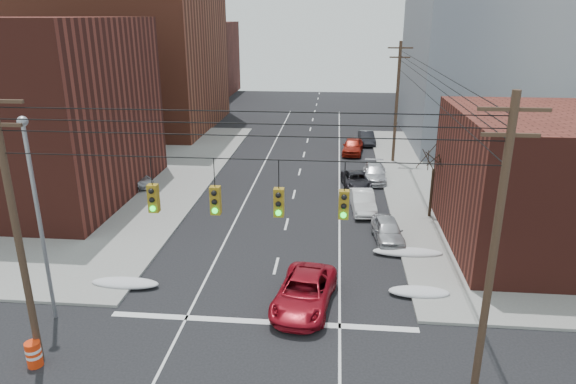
% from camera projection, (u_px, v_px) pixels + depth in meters
% --- Properties ---
extents(building_brick_far, '(22.00, 18.00, 12.00)m').
position_uv_depth(building_brick_far, '(166.00, 59.00, 87.04)').
color(building_brick_far, '#4F1F17').
rests_on(building_brick_far, ground).
extents(building_office, '(22.00, 20.00, 25.00)m').
position_uv_depth(building_office, '(525.00, 21.00, 52.43)').
color(building_office, gray).
rests_on(building_office, ground).
extents(building_glass, '(20.00, 18.00, 22.00)m').
position_uv_depth(building_glass, '(478.00, 30.00, 77.21)').
color(building_glass, gray).
rests_on(building_glass, ground).
extents(utility_pole_left, '(2.20, 0.28, 11.00)m').
position_uv_depth(utility_pole_left, '(16.00, 227.00, 18.77)').
color(utility_pole_left, '#473323').
rests_on(utility_pole_left, ground).
extents(utility_pole_right, '(2.20, 0.28, 11.00)m').
position_uv_depth(utility_pole_right, '(494.00, 246.00, 17.26)').
color(utility_pole_right, '#473323').
rests_on(utility_pole_right, ground).
extents(utility_pole_far, '(2.20, 0.28, 11.00)m').
position_uv_depth(utility_pole_far, '(397.00, 101.00, 46.42)').
color(utility_pole_far, '#473323').
rests_on(utility_pole_far, ground).
extents(traffic_signals, '(17.00, 0.42, 2.02)m').
position_uv_depth(traffic_signals, '(247.00, 200.00, 17.52)').
color(traffic_signals, black).
rests_on(traffic_signals, ground).
extents(street_light, '(0.44, 0.44, 9.32)m').
position_uv_depth(street_light, '(37.00, 204.00, 21.76)').
color(street_light, gray).
rests_on(street_light, ground).
extents(bare_tree, '(2.09, 2.20, 4.93)m').
position_uv_depth(bare_tree, '(432.00, 186.00, 34.29)').
color(bare_tree, black).
rests_on(bare_tree, ground).
extents(snow_nw, '(3.50, 1.08, 0.42)m').
position_uv_depth(snow_nw, '(125.00, 283.00, 26.14)').
color(snow_nw, silver).
rests_on(snow_nw, ground).
extents(snow_ne, '(3.00, 1.08, 0.42)m').
position_uv_depth(snow_ne, '(419.00, 292.00, 25.29)').
color(snow_ne, silver).
rests_on(snow_ne, ground).
extents(snow_east_far, '(4.00, 1.08, 0.42)m').
position_uv_depth(snow_east_far, '(408.00, 252.00, 29.53)').
color(snow_east_far, silver).
rests_on(snow_east_far, ground).
extents(red_pickup, '(3.20, 5.67, 1.50)m').
position_uv_depth(red_pickup, '(304.00, 292.00, 24.20)').
color(red_pickup, maroon).
rests_on(red_pickup, ground).
extents(parked_car_a, '(2.03, 4.27, 1.41)m').
position_uv_depth(parked_car_a, '(388.00, 230.00, 31.25)').
color(parked_car_a, '#B9B9BE').
rests_on(parked_car_a, ground).
extents(parked_car_b, '(1.82, 4.43, 1.43)m').
position_uv_depth(parked_car_b, '(363.00, 202.00, 36.07)').
color(parked_car_b, silver).
rests_on(parked_car_b, ground).
extents(parked_car_c, '(2.57, 4.60, 1.22)m').
position_uv_depth(parked_car_c, '(356.00, 180.00, 41.03)').
color(parked_car_c, black).
rests_on(parked_car_c, ground).
extents(parked_car_d, '(2.06, 4.71, 1.35)m').
position_uv_depth(parked_car_d, '(375.00, 173.00, 42.70)').
color(parked_car_d, silver).
rests_on(parked_car_d, ground).
extents(parked_car_e, '(2.32, 4.81, 1.58)m').
position_uv_depth(parked_car_e, '(353.00, 146.00, 50.97)').
color(parked_car_e, maroon).
rests_on(parked_car_e, ground).
extents(parked_car_f, '(1.80, 4.26, 1.37)m').
position_uv_depth(parked_car_f, '(367.00, 138.00, 54.83)').
color(parked_car_f, black).
rests_on(parked_car_f, ground).
extents(lot_car_a, '(4.72, 2.97, 1.47)m').
position_uv_depth(lot_car_a, '(118.00, 175.00, 41.55)').
color(lot_car_a, silver).
rests_on(lot_car_a, sidewalk_nw).
extents(lot_car_b, '(4.53, 2.25, 1.23)m').
position_uv_depth(lot_car_b, '(125.00, 180.00, 40.54)').
color(lot_car_b, '#9F9FA3').
rests_on(lot_car_b, sidewalk_nw).
extents(lot_car_c, '(5.74, 3.79, 1.55)m').
position_uv_depth(lot_car_c, '(40.00, 200.00, 35.76)').
color(lot_car_c, black).
rests_on(lot_car_c, sidewalk_nw).
extents(lot_car_d, '(4.38, 2.36, 1.42)m').
position_uv_depth(lot_car_d, '(100.00, 171.00, 42.55)').
color(lot_car_d, '#AEAEB3').
rests_on(lot_car_d, sidewalk_nw).
extents(construction_barrel, '(0.61, 0.61, 1.06)m').
position_uv_depth(construction_barrel, '(34.00, 354.00, 20.14)').
color(construction_barrel, red).
rests_on(construction_barrel, ground).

